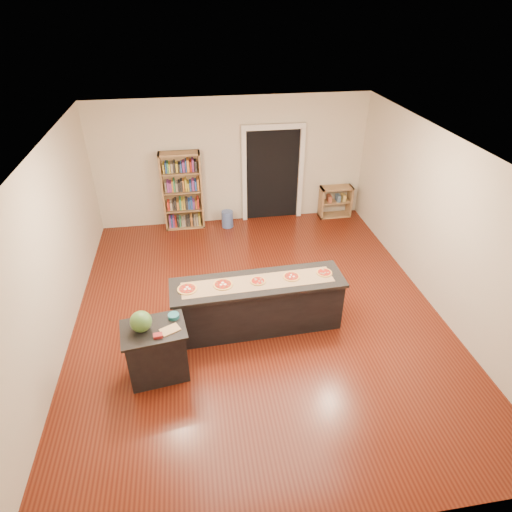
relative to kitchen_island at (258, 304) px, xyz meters
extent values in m
cube|color=beige|center=(0.06, 0.34, 0.96)|extent=(6.00, 7.00, 2.80)
cube|color=#5A1E0F|center=(0.06, 0.34, -0.44)|extent=(6.00, 7.00, 0.01)
cube|color=white|center=(0.06, 0.34, 2.36)|extent=(6.00, 7.00, 0.01)
cube|color=black|center=(0.96, 3.82, 0.61)|extent=(1.20, 0.02, 2.10)
cube|color=silver|center=(0.31, 3.78, 0.61)|extent=(0.10, 0.08, 2.10)
cube|color=silver|center=(1.61, 3.78, 0.61)|extent=(0.10, 0.08, 2.10)
cube|color=silver|center=(0.96, 3.78, 1.71)|extent=(1.40, 0.08, 0.12)
cube|color=black|center=(0.00, 0.00, -0.03)|extent=(2.58, 0.65, 0.83)
cube|color=black|center=(0.00, 0.00, 0.41)|extent=(2.65, 0.72, 0.05)
cube|color=black|center=(-1.53, -0.77, -0.04)|extent=(0.77, 0.55, 0.80)
cube|color=black|center=(-1.53, -0.77, 0.38)|extent=(0.84, 0.62, 0.04)
cube|color=#9C774B|center=(-1.08, 3.63, 0.43)|extent=(0.87, 0.31, 1.74)
cube|color=#9C774B|center=(2.45, 3.63, -0.07)|extent=(0.74, 0.32, 0.74)
cylinder|color=#4963A4|center=(-0.13, 3.48, -0.25)|extent=(0.26, 0.26, 0.38)
cube|color=#94714C|center=(0.00, -0.01, 0.44)|extent=(2.32, 0.50, 0.00)
sphere|color=#144214|center=(-1.67, -0.78, 0.54)|extent=(0.28, 0.28, 0.28)
cube|color=tan|center=(-1.31, -0.84, 0.40)|extent=(0.29, 0.26, 0.02)
cube|color=maroon|center=(-1.46, -0.94, 0.42)|extent=(0.12, 0.09, 0.04)
cylinder|color=#195966|center=(-1.26, -0.59, 0.42)|extent=(0.15, 0.15, 0.06)
cylinder|color=tan|center=(-1.06, -0.03, 0.45)|extent=(0.30, 0.30, 0.02)
cylinder|color=#A5190C|center=(-1.06, -0.03, 0.46)|extent=(0.25, 0.25, 0.00)
cylinder|color=tan|center=(-0.53, 0.00, 0.45)|extent=(0.30, 0.30, 0.02)
cylinder|color=#A5190C|center=(-0.53, 0.00, 0.46)|extent=(0.24, 0.24, 0.00)
cylinder|color=tan|center=(0.00, 0.00, 0.45)|extent=(0.25, 0.25, 0.02)
cylinder|color=#A5190C|center=(0.00, 0.00, 0.46)|extent=(0.20, 0.20, 0.00)
cylinder|color=tan|center=(0.53, 0.04, 0.45)|extent=(0.25, 0.25, 0.02)
cylinder|color=#A5190C|center=(0.53, 0.04, 0.46)|extent=(0.20, 0.20, 0.00)
cylinder|color=tan|center=(1.06, 0.06, 0.45)|extent=(0.25, 0.25, 0.02)
cylinder|color=#A5190C|center=(1.06, 0.06, 0.46)|extent=(0.21, 0.21, 0.00)
camera|label=1|loc=(-0.86, -5.20, 4.20)|focal=30.00mm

